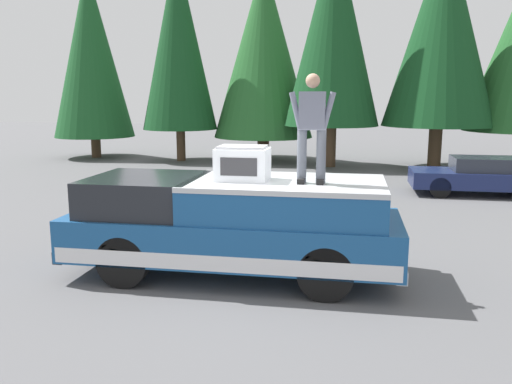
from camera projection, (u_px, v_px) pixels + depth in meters
name	position (u px, v px, depth m)	size (l,w,h in m)	color
ground_plane	(252.00, 279.00, 8.70)	(90.00, 90.00, 0.00)	#565659
pickup_truck	(234.00, 225.00, 8.79)	(2.01, 5.54, 1.65)	navy
compressor_unit	(243.00, 163.00, 8.50)	(0.65, 0.84, 0.56)	silver
person_on_truck_bed	(312.00, 126.00, 8.07)	(0.29, 0.72, 1.69)	#4C515B
parked_car_navy	(481.00, 176.00, 15.95)	(1.64, 4.10, 1.16)	navy
conifer_left	(442.00, 29.00, 20.86)	(4.47, 4.47, 9.49)	#4C3826
conifer_center_left	(333.00, 29.00, 21.34)	(3.93, 3.93, 9.64)	#4C3826
conifer_center_right	(263.00, 51.00, 23.76)	(4.56, 4.56, 8.90)	#4C3826
conifer_right	(178.00, 40.00, 23.36)	(3.37, 3.37, 9.39)	#4C3826
conifer_far_right	(91.00, 53.00, 24.78)	(3.78, 3.78, 8.94)	#4C3826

